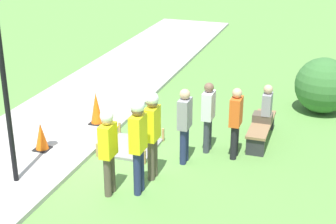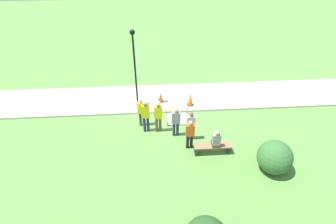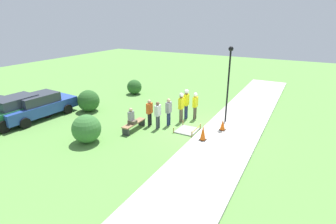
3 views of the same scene
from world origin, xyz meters
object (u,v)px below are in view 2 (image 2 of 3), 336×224
traffic_cone_near_patch (190,99)px  park_bench (212,147)px  bystander_in_orange_shirt (190,133)px  bystander_in_white_shirt (176,121)px  worker_assistant (141,109)px  worker_trainee (158,114)px  traffic_cone_far_patch (161,97)px  worker_supervisor (146,113)px  bystander_in_gray_shirt (191,125)px  person_seated_on_bench (216,140)px  lamppost_near (134,59)px

traffic_cone_near_patch → park_bench: (-0.47, 3.95, -0.17)m
traffic_cone_near_patch → bystander_in_orange_shirt: size_ratio=0.50×
bystander_in_orange_shirt → bystander_in_white_shirt: bystander_in_white_shirt is taller
worker_assistant → worker_trainee: 1.01m
traffic_cone_far_patch → worker_trainee: size_ratio=0.34×
worker_supervisor → bystander_in_gray_shirt: size_ratio=1.19×
traffic_cone_near_patch → bystander_in_gray_shirt: size_ratio=0.50×
person_seated_on_bench → bystander_in_white_shirt: size_ratio=0.54×
bystander_in_gray_shirt → worker_trainee: bearing=-25.5°
traffic_cone_near_patch → lamppost_near: size_ratio=0.18×
bystander_in_orange_shirt → bystander_in_gray_shirt: size_ratio=0.99×
traffic_cone_far_patch → bystander_in_white_shirt: bystander_in_white_shirt is taller
worker_assistant → bystander_in_white_shirt: (-1.69, 0.96, -0.09)m
bystander_in_orange_shirt → park_bench: bearing=157.6°
park_bench → lamppost_near: size_ratio=0.39×
worker_assistant → bystander_in_gray_shirt: size_ratio=1.07×
traffic_cone_near_patch → lamppost_near: (3.07, -0.26, 2.45)m
person_seated_on_bench → bystander_in_orange_shirt: bearing=-22.5°
person_seated_on_bench → worker_trainee: size_ratio=0.49×
traffic_cone_near_patch → worker_supervisor: bearing=39.6°
park_bench → bystander_in_white_shirt: size_ratio=1.05×
worker_assistant → bystander_in_orange_shirt: size_ratio=1.08×
traffic_cone_near_patch → worker_assistant: size_ratio=0.47×
traffic_cone_far_patch → worker_assistant: worker_assistant is taller
person_seated_on_bench → worker_assistant: size_ratio=0.52×
traffic_cone_far_patch → bystander_in_white_shirt: 3.18m
worker_supervisor → worker_trainee: bearing=175.5°
bystander_in_white_shirt → lamppost_near: (1.97, -2.83, 2.02)m
traffic_cone_near_patch → traffic_cone_far_patch: (1.71, -0.50, -0.09)m
worker_trainee → lamppost_near: bearing=-65.3°
traffic_cone_far_patch → lamppost_near: size_ratio=0.14×
park_bench → bystander_in_gray_shirt: bearing=-49.7°
worker_trainee → traffic_cone_far_patch: bearing=-95.2°
park_bench → worker_supervisor: size_ratio=0.91×
bystander_in_gray_shirt → worker_assistant: bearing=-28.5°
traffic_cone_near_patch → park_bench: 3.99m
worker_supervisor → bystander_in_white_shirt: (-1.47, 0.45, -0.23)m
person_seated_on_bench → bystander_in_gray_shirt: size_ratio=0.56×
person_seated_on_bench → bystander_in_white_shirt: bystander_in_white_shirt is taller
traffic_cone_far_patch → bystander_in_orange_shirt: size_ratio=0.39×
worker_assistant → bystander_in_gray_shirt: 2.70m
park_bench → worker_trainee: 3.10m
park_bench → worker_trainee: size_ratio=0.95×
bystander_in_orange_shirt → bystander_in_white_shirt: (0.56, -0.96, 0.04)m
bystander_in_orange_shirt → traffic_cone_far_patch: bearing=-73.9°
worker_supervisor → worker_trainee: size_ratio=1.04×
traffic_cone_far_patch → park_bench: traffic_cone_far_patch is taller
traffic_cone_far_patch → worker_trainee: (0.24, 2.68, 0.69)m
bystander_in_white_shirt → worker_supervisor: bearing=-17.0°
traffic_cone_near_patch → bystander_in_white_shirt: bystander_in_white_shirt is taller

